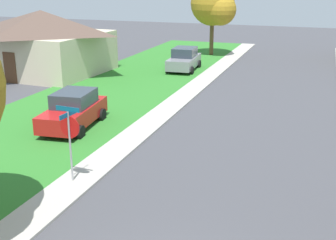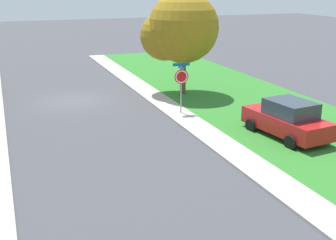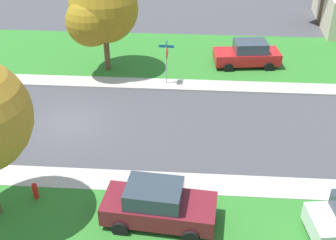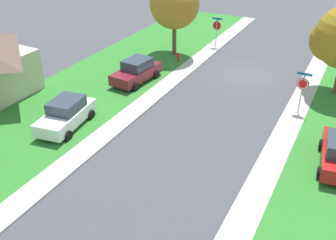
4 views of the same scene
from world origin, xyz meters
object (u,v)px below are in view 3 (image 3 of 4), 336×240
at_px(car_maroon_kerbside_mid, 158,205).
at_px(tree_sidewalk_mid, 100,12).
at_px(fire_hydrant, 35,191).
at_px(stop_sign_far_corner, 167,56).
at_px(car_red_far_down_street, 248,54).

height_order(car_maroon_kerbside_mid, tree_sidewalk_mid, tree_sidewalk_mid).
bearing_deg(fire_hydrant, stop_sign_far_corner, 156.92).
bearing_deg(car_maroon_kerbside_mid, tree_sidewalk_mid, -160.63).
relative_size(stop_sign_far_corner, car_maroon_kerbside_mid, 0.62).
bearing_deg(car_red_far_down_street, car_maroon_kerbside_mid, -17.23).
distance_m(tree_sidewalk_mid, fire_hydrant, 12.92).
height_order(car_red_far_down_street, tree_sidewalk_mid, tree_sidewalk_mid).
relative_size(tree_sidewalk_mid, fire_hydrant, 7.58).
distance_m(stop_sign_far_corner, car_red_far_down_street, 6.06).
distance_m(car_red_far_down_street, tree_sidewalk_mid, 9.94).
xyz_separation_m(car_maroon_kerbside_mid, tree_sidewalk_mid, (-13.37, -4.70, 3.13)).
distance_m(stop_sign_far_corner, fire_hydrant, 11.92).
xyz_separation_m(tree_sidewalk_mid, fire_hydrant, (12.41, -0.46, -3.57)).
xyz_separation_m(stop_sign_far_corner, fire_hydrant, (10.88, -4.64, -1.45)).
xyz_separation_m(car_red_far_down_street, tree_sidewalk_mid, (1.51, -9.32, 3.13)).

